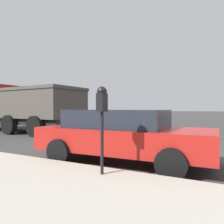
{
  "coord_description": "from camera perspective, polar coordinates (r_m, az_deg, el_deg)",
  "views": [
    {
      "loc": [
        -6.14,
        -1.99,
        1.4
      ],
      "look_at": [
        -2.14,
        0.13,
        1.33
      ],
      "focal_mm": 35.0,
      "sensor_mm": 36.0,
      "label": 1
    }
  ],
  "objects": [
    {
      "name": "dump_truck",
      "position": [
        14.53,
        -23.06,
        1.54
      ],
      "size": [
        3.26,
        8.46,
        2.97
      ],
      "rotation": [
        0.0,
        0.0,
        -0.05
      ],
      "color": "black",
      "rests_on": "ground_plane"
    },
    {
      "name": "car_red",
      "position": [
        5.69,
        2.67,
        -5.78
      ],
      "size": [
        2.13,
        4.49,
        1.37
      ],
      "rotation": [
        0.0,
        0.0,
        3.18
      ],
      "color": "#B21E19",
      "rests_on": "ground_plane"
    },
    {
      "name": "ground_plane",
      "position": [
        6.6,
        9.96,
        -11.33
      ],
      "size": [
        220.0,
        220.0,
        0.0
      ],
      "primitive_type": "plane",
      "color": "#3D3A3A"
    },
    {
      "name": "parking_meter",
      "position": [
        4.06,
        -2.64,
        1.3
      ],
      "size": [
        0.21,
        0.19,
        1.64
      ],
      "color": "black",
      "rests_on": "sidewalk"
    }
  ]
}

